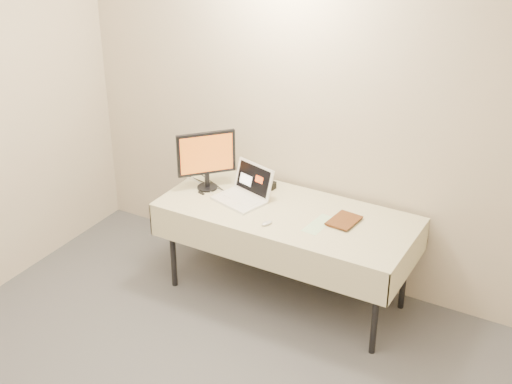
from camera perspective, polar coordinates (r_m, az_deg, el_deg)
The scene contains 9 objects.
back_wall at distance 5.25m, azimuth 4.92°, elevation 6.42°, with size 4.00×0.10×2.70m, color beige.
table at distance 5.16m, azimuth 2.48°, elevation -2.15°, with size 1.86×0.81×0.74m.
laptop at distance 5.27m, azimuth -0.88°, elevation 0.04°, with size 0.43×0.41×0.25m.
monitor at distance 5.35m, azimuth -4.00°, elevation 2.88°, with size 0.32×0.35×0.46m.
book at distance 5.00m, azimuth 6.22°, elevation -0.93°, with size 0.18×0.02×0.24m, color #944B1A.
alarm_clock at distance 5.45m, azimuth 0.89°, elevation 0.64°, with size 0.14×0.07×0.06m.
clicker at distance 4.95m, azimuth 0.88°, elevation -2.51°, with size 0.04×0.09×0.02m, color silver.
paper_form at distance 4.98m, azimuth 5.05°, elevation -2.59°, with size 0.12×0.29×0.00m, color #C0ECBC.
usb_dongle at distance 5.38m, azimuth -4.41°, elevation -0.08°, with size 0.06×0.02×0.01m, color black.
Camera 1 is at (2.02, -1.98, 3.20)m, focal length 50.00 mm.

